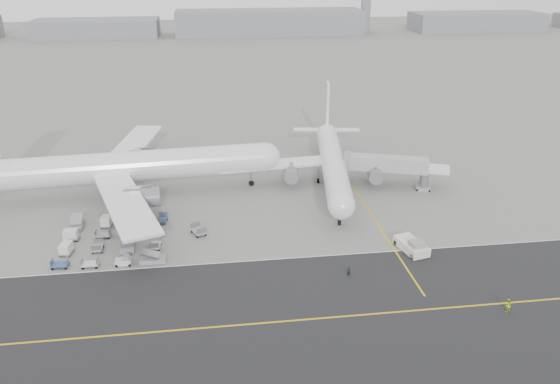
{
  "coord_description": "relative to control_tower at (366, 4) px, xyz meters",
  "views": [
    {
      "loc": [
        1.53,
        -75.51,
        43.6
      ],
      "look_at": [
        13.23,
        12.0,
        5.19
      ],
      "focal_mm": 35.0,
      "sensor_mm": 36.0,
      "label": 1
    }
  ],
  "objects": [
    {
      "name": "ground_crew_a",
      "position": [
        -79.26,
        -273.5,
        -15.47
      ],
      "size": [
        0.62,
        0.46,
        1.56
      ],
      "primitive_type": "imported",
      "rotation": [
        0.0,
        0.0,
        0.15
      ],
      "color": "black",
      "rests_on": "ground"
    },
    {
      "name": "stray_dolly",
      "position": [
        -101.31,
        -257.22,
        -16.25
      ],
      "size": [
        2.79,
        3.35,
        1.77
      ],
      "primitive_type": null,
      "rotation": [
        0.0,
        0.0,
        0.42
      ],
      "color": "silver",
      "rests_on": "ground"
    },
    {
      "name": "pushback_tug",
      "position": [
        -67.42,
        -267.56,
        -15.28
      ],
      "size": [
        4.37,
        8.41,
        2.37
      ],
      "rotation": [
        0.0,
        0.0,
        0.23
      ],
      "color": "silver",
      "rests_on": "ground"
    },
    {
      "name": "ground",
      "position": [
        -100.0,
        -265.0,
        -16.25
      ],
      "size": [
        700.0,
        700.0,
        0.0
      ],
      "primitive_type": "plane",
      "color": "gray",
      "rests_on": "ground"
    },
    {
      "name": "airliner_a",
      "position": [
        -114.62,
        -238.79,
        -10.24
      ],
      "size": [
        60.61,
        59.77,
        20.9
      ],
      "rotation": [
        0.0,
        0.0,
        1.64
      ],
      "color": "white",
      "rests_on": "ground"
    },
    {
      "name": "gse_cluster",
      "position": [
        -115.02,
        -258.74,
        -16.25
      ],
      "size": [
        22.93,
        22.2,
        1.96
      ],
      "primitive_type": null,
      "rotation": [
        0.0,
        0.0,
        -0.06
      ],
      "color": "gray",
      "rests_on": "ground"
    },
    {
      "name": "airliner_b",
      "position": [
        -73.9,
        -238.03,
        -11.47
      ],
      "size": [
        46.96,
        47.8,
        16.56
      ],
      "rotation": [
        0.0,
        0.0,
        -0.15
      ],
      "color": "white",
      "rests_on": "ground"
    },
    {
      "name": "horizon_buildings",
      "position": [
        -70.0,
        -5.0,
        -16.25
      ],
      "size": [
        520.0,
        28.0,
        28.0
      ],
      "primitive_type": null,
      "color": "gray",
      "rests_on": "ground"
    },
    {
      "name": "ground_crew_b",
      "position": [
        -60.53,
        -284.78,
        -15.28
      ],
      "size": [
        1.12,
        0.98,
        1.95
      ],
      "primitive_type": "imported",
      "rotation": [
        0.0,
        0.0,
        3.43
      ],
      "color": "#AFD018",
      "rests_on": "ground"
    },
    {
      "name": "taxiway",
      "position": [
        -94.98,
        -282.98,
        -16.24
      ],
      "size": [
        220.0,
        59.0,
        0.03
      ],
      "color": "#262629",
      "rests_on": "ground"
    },
    {
      "name": "control_tower",
      "position": [
        0.0,
        0.0,
        0.0
      ],
      "size": [
        7.0,
        7.0,
        31.25
      ],
      "color": "gray",
      "rests_on": "ground"
    },
    {
      "name": "jet_bridge",
      "position": [
        -63.4,
        -241.33,
        -11.59
      ],
      "size": [
        17.75,
        8.58,
        6.69
      ],
      "rotation": [
        0.0,
        0.0,
        -0.32
      ],
      "color": "gray",
      "rests_on": "ground"
    }
  ]
}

